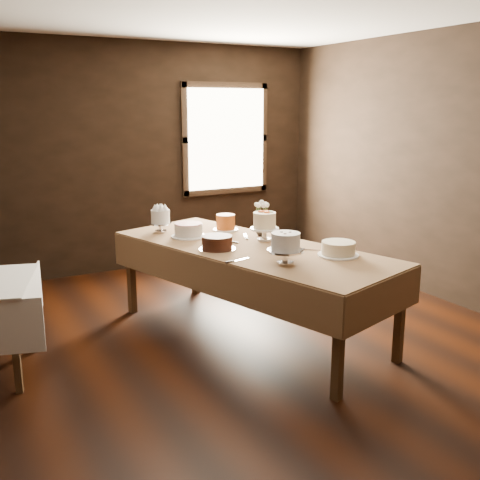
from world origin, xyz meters
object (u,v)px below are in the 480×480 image
cake_flowers (265,228)px  flower_vase (262,230)px  cake_caramel (226,223)px  cake_cream (338,249)px  cake_chocolate (217,243)px  cake_server_d (245,235)px  cake_lattice (189,231)px  cake_server_e (241,259)px  cake_server_a (288,251)px  cake_server_b (314,250)px  cake_server_c (225,240)px  cake_meringue (161,222)px  cake_swirl (285,250)px  display_table (251,253)px

cake_flowers → flower_vase: (0.07, 0.17, -0.06)m
cake_caramel → cake_cream: size_ratio=0.73×
cake_chocolate → cake_server_d: 0.59m
cake_lattice → cake_server_e: (0.05, -0.95, -0.05)m
cake_server_a → cake_caramel: bearing=40.2°
cake_cream → cake_chocolate: bearing=140.5°
cake_server_a → cake_server_b: same height
cake_cream → cake_server_d: (-0.31, 1.00, -0.05)m
cake_caramel → cake_server_a: size_ratio=1.04×
cake_server_c → cake_server_e: 0.67m
cake_server_b → cake_server_c: bearing=170.4°
cake_meringue → cake_server_b: cake_meringue is taller
cake_chocolate → cake_swirl: size_ratio=1.29×
cake_caramel → cake_cream: bearing=-74.5°
cake_lattice → cake_swirl: 1.25m
cake_swirl → flower_vase: (0.34, 0.93, -0.06)m
cake_caramel → cake_server_c: bearing=-118.6°
cake_cream → cake_server_d: cake_cream is taller
cake_meringue → cake_flowers: bearing=-47.8°
cake_server_e → flower_vase: 0.88m
cake_lattice → cake_chocolate: size_ratio=0.96×
cake_lattice → cake_chocolate: bearing=-88.3°
display_table → cake_server_d: cake_server_d is taller
cake_server_b → flower_vase: 0.70m
display_table → cake_server_d: size_ratio=11.89×
cake_cream → cake_server_c: bearing=122.2°
cake_swirl → cake_server_e: size_ratio=1.19×
cake_server_a → cake_server_c: 0.68m
cake_flowers → flower_vase: bearing=67.2°
cake_cream → flower_vase: 0.94m
cake_lattice → cake_swirl: (0.28, -1.22, 0.06)m
cake_swirl → cake_server_c: bearing=93.6°
cake_flowers → cake_server_e: size_ratio=1.13×
cake_server_c → cake_server_d: bearing=-91.3°
cake_server_c → cake_caramel: bearing=-47.6°
cake_flowers → cake_server_a: bearing=-94.6°
cake_caramel → cake_server_b: cake_caramel is taller
cake_swirl → cake_server_b: cake_swirl is taller
cake_chocolate → cake_swirl: bearing=-67.7°
cake_caramel → cake_flowers: size_ratio=0.91×
display_table → cake_server_e: cake_server_e is taller
cake_chocolate → flower_vase: cake_chocolate is taller
cake_caramel → flower_vase: (0.18, -0.39, -0.02)m
cake_meringue → cake_server_a: (0.67, -1.24, -0.10)m
cake_chocolate → cake_server_a: bearing=-34.8°
display_table → cake_caramel: cake_caramel is taller
cake_caramel → cake_server_a: 1.02m
cake_caramel → cake_server_c: size_ratio=1.04×
cake_chocolate → cake_swirl: (0.27, -0.65, 0.06)m
cake_cream → cake_server_b: bearing=106.4°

